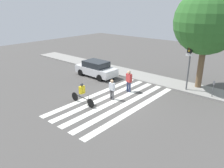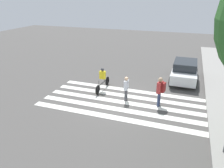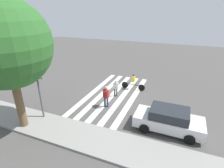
{
  "view_description": "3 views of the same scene",
  "coord_description": "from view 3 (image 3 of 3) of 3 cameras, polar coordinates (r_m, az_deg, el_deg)",
  "views": [
    {
      "loc": [
        9.61,
        -11.44,
        6.82
      ],
      "look_at": [
        -0.72,
        0.59,
        1.04
      ],
      "focal_mm": 35.0,
      "sensor_mm": 36.0,
      "label": 1
    },
    {
      "loc": [
        11.84,
        3.55,
        6.27
      ],
      "look_at": [
        -0.03,
        -0.68,
        1.13
      ],
      "focal_mm": 35.0,
      "sensor_mm": 36.0,
      "label": 2
    },
    {
      "loc": [
        -5.52,
        13.68,
        7.35
      ],
      "look_at": [
        0.11,
        -0.08,
        1.04
      ],
      "focal_mm": 28.0,
      "sensor_mm": 36.0,
      "label": 3
    }
  ],
  "objects": [
    {
      "name": "ground_plane",
      "position": [
        16.48,
        0.24,
        -3.48
      ],
      "size": [
        60.0,
        60.0,
        0.0
      ],
      "primitive_type": "plane",
      "color": "#4C4947"
    },
    {
      "name": "sidewalk_curb",
      "position": [
        11.77,
        -11.69,
        -15.75
      ],
      "size": [
        36.0,
        2.5,
        0.14
      ],
      "color": "gray",
      "rests_on": "ground_plane"
    },
    {
      "name": "crosswalk_stripes",
      "position": [
        16.48,
        0.24,
        -3.46
      ],
      "size": [
        4.39,
        10.0,
        0.01
      ],
      "color": "silver",
      "rests_on": "ground_plane"
    },
    {
      "name": "traffic_light",
      "position": [
        12.81,
        -22.77,
        1.39
      ],
      "size": [
        0.6,
        0.5,
        4.31
      ],
      "color": "#515456",
      "rests_on": "ground_plane"
    },
    {
      "name": "parking_meter",
      "position": [
        15.09,
        -27.39,
        -4.44
      ],
      "size": [
        0.15,
        0.15,
        1.42
      ],
      "color": "#515456",
      "rests_on": "ground_plane"
    },
    {
      "name": "street_tree",
      "position": [
        11.66,
        -31.39,
        10.87
      ],
      "size": [
        5.19,
        5.19,
        8.17
      ],
      "color": "brown",
      "rests_on": "ground_plane"
    },
    {
      "name": "pedestrian_adult_tall_backpack",
      "position": [
        15.85,
        1.23,
        -1.02
      ],
      "size": [
        0.44,
        0.24,
        1.59
      ],
      "rotation": [
        0.0,
        0.0,
        3.13
      ],
      "color": "#4C4C51",
      "rests_on": "ground_plane"
    },
    {
      "name": "pedestrian_adult_blue_shirt",
      "position": [
        14.01,
        -1.98,
        -3.65
      ],
      "size": [
        0.54,
        0.5,
        1.82
      ],
      "rotation": [
        0.0,
        0.0,
        2.9
      ],
      "color": "navy",
      "rests_on": "ground_plane"
    },
    {
      "name": "cyclist_mid_street",
      "position": [
        17.34,
        6.95,
        0.88
      ],
      "size": [
        2.4,
        0.41,
        1.62
      ],
      "rotation": [
        0.0,
        0.0,
        -0.02
      ],
      "color": "black",
      "rests_on": "ground_plane"
    },
    {
      "name": "car_parked_silver_sedan",
      "position": [
        12.13,
        17.95,
        -10.99
      ],
      "size": [
        4.36,
        2.01,
        1.57
      ],
      "rotation": [
        0.0,
        0.0,
        -0.01
      ],
      "color": "silver",
      "rests_on": "ground_plane"
    }
  ]
}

